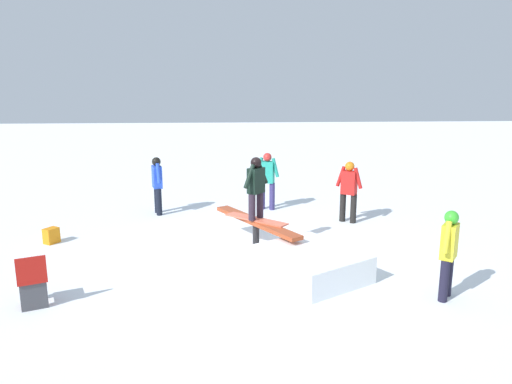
{
  "coord_description": "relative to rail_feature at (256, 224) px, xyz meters",
  "views": [
    {
      "loc": [
        -9.98,
        0.58,
        3.57
      ],
      "look_at": [
        0.0,
        0.0,
        1.26
      ],
      "focal_mm": 35.0,
      "sensor_mm": 36.0,
      "label": 1
    }
  ],
  "objects": [
    {
      "name": "snow_kicker_ramp",
      "position": [
        -1.5,
        -0.91,
        -0.32
      ],
      "size": [
        2.32,
        2.22,
        0.5
      ],
      "primitive_type": "cube",
      "rotation": [
        0.0,
        0.0,
        0.55
      ],
      "color": "white",
      "rests_on": "ground"
    },
    {
      "name": "ground_plane",
      "position": [
        0.0,
        0.0,
        -0.57
      ],
      "size": [
        60.0,
        60.0,
        0.0
      ],
      "primitive_type": "plane",
      "color": "white"
    },
    {
      "name": "bystander_yellow",
      "position": [
        -2.53,
        -2.98,
        0.27
      ],
      "size": [
        0.6,
        0.47,
        1.5
      ],
      "rotation": [
        0.0,
        0.0,
        5.65
      ],
      "color": "black",
      "rests_on": "ground"
    },
    {
      "name": "backpack_on_snow",
      "position": [
        0.7,
        4.46,
        -0.4
      ],
      "size": [
        0.37,
        0.35,
        0.34
      ],
      "primitive_type": "cube",
      "rotation": [
        0.0,
        0.0,
        5.71
      ],
      "color": "orange",
      "rests_on": "ground"
    },
    {
      "name": "bystander_blue",
      "position": [
        2.99,
        2.44,
        0.29
      ],
      "size": [
        0.69,
        0.32,
        1.53
      ],
      "rotation": [
        0.0,
        0.0,
        3.45
      ],
      "color": "black",
      "rests_on": "ground"
    },
    {
      "name": "bystander_red",
      "position": [
        1.95,
        -2.42,
        0.3
      ],
      "size": [
        0.47,
        0.63,
        1.54
      ],
      "rotation": [
        0.0,
        0.0,
        0.97
      ],
      "color": "black",
      "rests_on": "ground"
    },
    {
      "name": "rail_feature",
      "position": [
        0.0,
        0.0,
        0.0
      ],
      "size": [
        2.5,
        1.67,
        0.66
      ],
      "rotation": [
        0.0,
        0.0,
        0.55
      ],
      "color": "black",
      "rests_on": "ground"
    },
    {
      "name": "bystander_teal",
      "position": [
        3.29,
        -0.5,
        0.32
      ],
      "size": [
        0.33,
        0.66,
        1.57
      ],
      "rotation": [
        0.0,
        0.0,
        4.37
      ],
      "color": "navy",
      "rests_on": "ground"
    },
    {
      "name": "folding_chair",
      "position": [
        -2.46,
        3.67,
        -0.15
      ],
      "size": [
        0.58,
        0.58,
        0.88
      ],
      "rotation": [
        0.0,
        0.0,
        1.96
      ],
      "color": "#3F3F44",
      "rests_on": "ground"
    },
    {
      "name": "main_rider_on_rail",
      "position": [
        0.0,
        0.0,
        0.74
      ],
      "size": [
        1.17,
        1.29,
        1.33
      ],
      "rotation": [
        0.0,
        0.0,
        0.85
      ],
      "color": "#EF6A4E",
      "rests_on": "rail_feature"
    }
  ]
}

